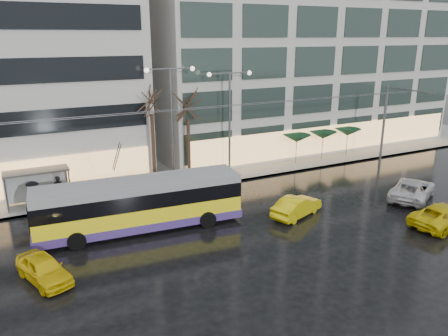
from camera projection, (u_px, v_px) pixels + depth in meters
ground at (208, 245)px, 24.87m from camera, size 140.00×140.00×0.00m
sidewalk at (161, 172)px, 37.66m from camera, size 80.00×10.00×0.15m
kerb at (182, 190)px, 33.44m from camera, size 80.00×0.10×0.15m
building_right at (295, 23)px, 45.58m from camera, size 32.00×14.00×25.00m
trolleybus at (140, 206)px, 26.40m from camera, size 12.50×5.24×5.72m
catenary at (173, 141)px, 30.83m from camera, size 42.24×5.12×7.00m
bus_shelter at (31, 180)px, 29.80m from camera, size 4.20×1.60×2.51m
street_lamp_near at (171, 110)px, 33.20m from camera, size 3.96×0.36×9.03m
street_lamp_far at (230, 109)px, 35.44m from camera, size 3.96×0.36×8.53m
tree_a at (151, 96)px, 32.40m from camera, size 3.20×3.20×8.40m
tree_b at (188, 102)px, 34.07m from camera, size 3.20×3.20×7.70m
parasol_a at (297, 138)px, 39.58m from camera, size 2.50×2.50×2.65m
parasol_b at (323, 135)px, 40.88m from camera, size 2.50×2.50×2.65m
parasol_c at (348, 132)px, 42.17m from camera, size 2.50×2.50×2.65m
taxi_a at (44, 269)px, 21.06m from camera, size 2.69×4.04×1.28m
taxi_b at (297, 206)px, 28.65m from camera, size 4.32×2.79×1.34m
taxi_c at (443, 215)px, 27.17m from camera, size 5.17×2.91×1.36m
sedan_silver at (412, 189)px, 31.62m from camera, size 5.82×4.74×1.47m
pedestrian_a at (58, 183)px, 30.40m from camera, size 1.20×1.21×2.19m
pedestrian_b at (90, 179)px, 33.12m from camera, size 0.84×0.69×1.57m
pedestrian_c at (34, 195)px, 28.91m from camera, size 1.19×0.94×2.11m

